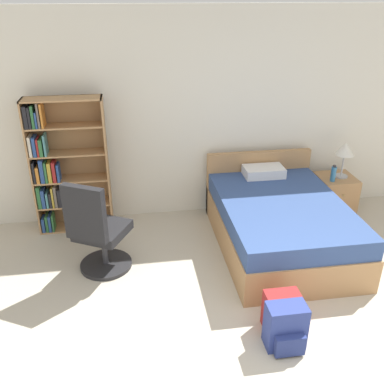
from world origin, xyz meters
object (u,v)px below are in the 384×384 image
(bed, at_px, (279,221))
(table_lamp, at_px, (345,151))
(backpack_red, at_px, (281,312))
(backpack_blue, at_px, (286,328))
(bookshelf, at_px, (61,168))
(nightstand, at_px, (334,194))
(office_chair, at_px, (98,233))
(water_bottle, at_px, (333,174))

(bed, relative_size, table_lamp, 4.18)
(table_lamp, xyz_separation_m, backpack_red, (-1.50, -2.01, -0.70))
(backpack_red, relative_size, backpack_blue, 0.89)
(table_lamp, height_order, backpack_blue, table_lamp)
(bookshelf, height_order, backpack_blue, bookshelf)
(bed, relative_size, nightstand, 3.87)
(nightstand, xyz_separation_m, table_lamp, (0.05, -0.00, 0.62))
(bookshelf, xyz_separation_m, bed, (2.48, -0.78, -0.51))
(office_chair, height_order, backpack_blue, office_chair)
(nightstand, height_order, backpack_blue, nightstand)
(bed, distance_m, table_lamp, 1.39)
(bookshelf, distance_m, water_bottle, 3.39)
(water_bottle, distance_m, backpack_blue, 2.55)
(bed, height_order, backpack_blue, bed)
(office_chair, relative_size, water_bottle, 4.96)
(bed, bearing_deg, office_chair, -173.51)
(bed, bearing_deg, backpack_red, -107.80)
(nightstand, bearing_deg, water_bottle, -135.49)
(bookshelf, xyz_separation_m, nightstand, (3.50, -0.09, -0.57))
(table_lamp, bearing_deg, bookshelf, 178.53)
(water_bottle, bearing_deg, backpack_blue, -122.77)
(table_lamp, bearing_deg, office_chair, -163.55)
(bed, relative_size, office_chair, 1.81)
(office_chair, bearing_deg, bookshelf, 113.70)
(bed, relative_size, backpack_blue, 4.79)
(backpack_blue, bearing_deg, bookshelf, 130.99)
(bookshelf, bearing_deg, backpack_red, -45.65)
(backpack_blue, bearing_deg, water_bottle, 57.23)
(nightstand, height_order, table_lamp, table_lamp)
(backpack_red, bearing_deg, table_lamp, 53.40)
(bookshelf, xyz_separation_m, table_lamp, (3.55, -0.09, 0.05))
(bookshelf, height_order, table_lamp, bookshelf)
(bed, height_order, office_chair, office_chair)
(backpack_blue, bearing_deg, nightstand, 56.44)
(bed, height_order, backpack_red, bed)
(nightstand, relative_size, table_lamp, 1.08)
(nightstand, distance_m, water_bottle, 0.39)
(bookshelf, relative_size, backpack_red, 4.55)
(bed, xyz_separation_m, backpack_red, (-0.43, -1.33, -0.13))
(table_lamp, bearing_deg, nightstand, 179.84)
(table_lamp, height_order, water_bottle, table_lamp)
(bookshelf, height_order, water_bottle, bookshelf)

